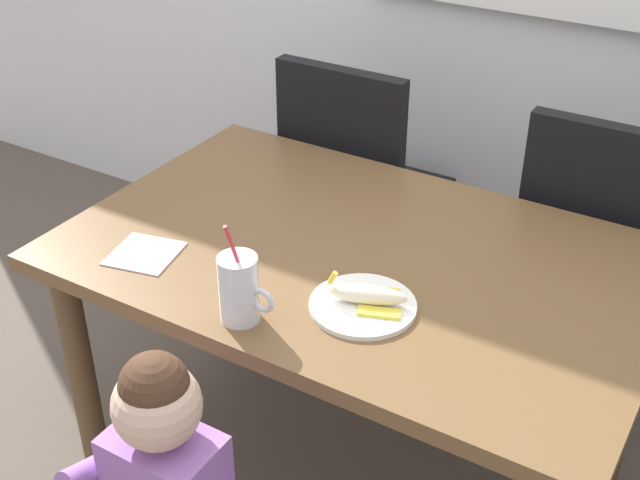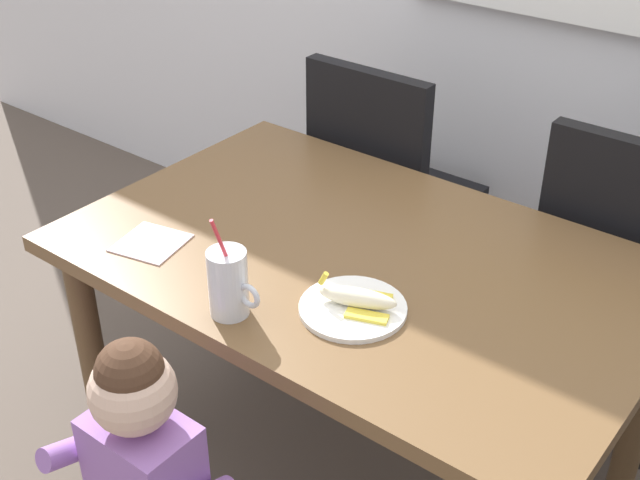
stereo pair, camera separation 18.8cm
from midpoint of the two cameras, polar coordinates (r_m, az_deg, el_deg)
The scene contains 9 objects.
ground_plane at distance 2.43m, azimuth 4.66°, elevation -15.85°, with size 24.00×24.00×0.00m, color brown.
dining_table at distance 2.01m, azimuth 5.44°, elevation -3.41°, with size 1.39×0.89×0.74m.
dining_chair_left at distance 2.68m, azimuth 6.51°, elevation 3.73°, with size 0.44×0.45×0.96m.
dining_chair_right at distance 2.43m, azimuth 22.25°, elevation -1.83°, with size 0.44×0.44×0.96m.
toddler_standing at distance 1.74m, azimuth -8.92°, elevation -15.29°, with size 0.33×0.24×0.84m.
milk_cup at distance 1.71m, azimuth -3.18°, elevation -3.32°, with size 0.13×0.09×0.25m.
snack_plate at distance 1.76m, azimuth 5.35°, elevation -4.80°, with size 0.23×0.23×0.01m, color white.
peeled_banana at distance 1.75m, azimuth 5.76°, elevation -4.12°, with size 0.18×0.13×0.07m.
paper_napkin at distance 2.00m, azimuth -8.94°, elevation -0.28°, with size 0.15×0.15×0.00m, color silver.
Camera 2 is at (0.93, -1.35, 1.78)m, focal length 46.52 mm.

